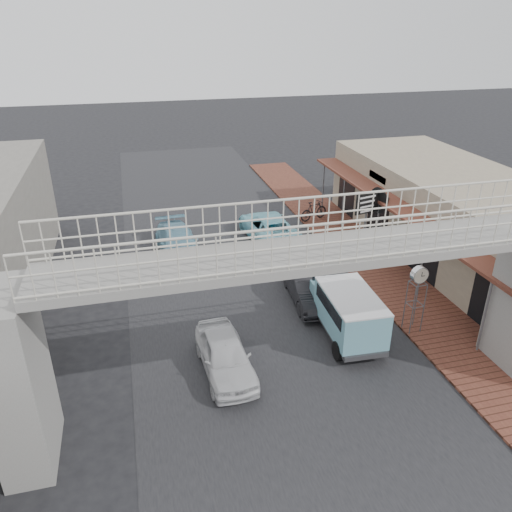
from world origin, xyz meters
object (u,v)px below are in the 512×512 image
angkot_van (348,308)px  dark_sedan (308,286)px  white_hatchback (225,355)px  angkot_far (178,242)px  angkot_curb (269,227)px  motorcycle_far (314,211)px  street_clock (419,278)px  arrow_sign (382,200)px  motorcycle_near (373,240)px

angkot_van → dark_sedan: bearing=102.3°
white_hatchback → angkot_van: (4.73, 0.87, 0.55)m
angkot_far → angkot_curb: bearing=5.1°
angkot_far → motorcycle_far: size_ratio=2.43×
street_clock → arrow_sign: 6.64m
motorcycle_far → arrow_sign: bearing=174.8°
white_hatchback → angkot_far: 9.57m
angkot_curb → motorcycle_near: size_ratio=2.73×
dark_sedan → motorcycle_near: bearing=42.8°
white_hatchback → street_clock: 7.44m
angkot_curb → white_hatchback: bearing=63.1°
angkot_curb → angkot_far: 4.96m
white_hatchback → angkot_far: size_ratio=0.84×
motorcycle_near → dark_sedan: bearing=135.9°
dark_sedan → angkot_far: (-4.71, 5.84, -0.00)m
dark_sedan → angkot_van: (0.48, -2.84, 0.54)m
dark_sedan → motorcycle_far: bearing=72.3°
arrow_sign → dark_sedan: bearing=-159.8°
arrow_sign → motorcycle_near: bearing=64.3°
angkot_van → street_clock: (2.50, -0.33, 1.10)m
angkot_curb → arrow_sign: arrow_sign is taller
angkot_van → street_clock: bearing=-5.0°
white_hatchback → angkot_curb: 11.24m
white_hatchback → angkot_van: angkot_van is taller
dark_sedan → angkot_van: bearing=-76.1°
white_hatchback → angkot_van: size_ratio=0.97×
angkot_curb → street_clock: street_clock is taller
angkot_van → arrow_sign: 7.60m
angkot_curb → angkot_far: size_ratio=1.08×
dark_sedan → motorcycle_near: dark_sedan is taller
motorcycle_near → arrow_sign: arrow_sign is taller
white_hatchback → motorcycle_near: 11.91m
angkot_far → street_clock: street_clock is taller
arrow_sign → angkot_van: bearing=-139.0°
street_clock → arrow_sign: (1.77, 6.37, 0.62)m
angkot_curb → motorcycle_near: angkot_curb is taller
street_clock → motorcycle_near: bearing=70.2°
angkot_van → arrow_sign: size_ratio=1.13×
angkot_curb → arrow_sign: 6.14m
motorcycle_near → street_clock: 7.54m
angkot_van → motorcycle_near: angkot_van is taller
angkot_curb → street_clock: size_ratio=1.86×
dark_sedan → angkot_curb: bearing=92.7°
motorcycle_near → arrow_sign: size_ratio=0.52×
dark_sedan → arrow_sign: arrow_sign is taller
motorcycle_near → street_clock: (-1.93, -7.08, 1.72)m
angkot_curb → motorcycle_near: bearing=146.4°
angkot_van → street_clock: street_clock is taller
angkot_far → motorcycle_near: angkot_far is taller
angkot_far → street_clock: (7.69, -9.02, 1.63)m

